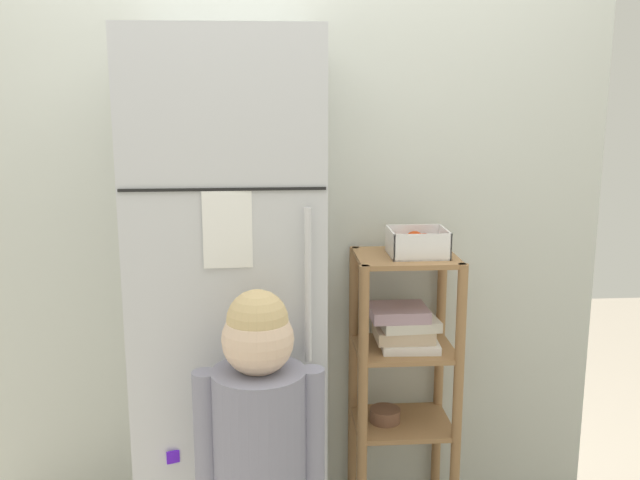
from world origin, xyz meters
name	(u,v)px	position (x,y,z in m)	size (l,w,h in m)	color
kitchen_wall_back	(290,218)	(0.00, 0.37, 1.16)	(2.38, 0.03, 2.32)	silver
refrigerator	(232,311)	(-0.21, 0.02, 0.91)	(0.59, 0.68, 1.82)	silver
child_standing	(260,443)	(-0.11, -0.46, 0.68)	(0.36, 0.27, 1.12)	#33374E
pantry_shelf_unit	(403,357)	(0.41, 0.18, 0.67)	(0.38, 0.32, 1.05)	#9E7247
fruit_bin	(418,244)	(0.45, 0.19, 1.09)	(0.20, 0.18, 0.10)	white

